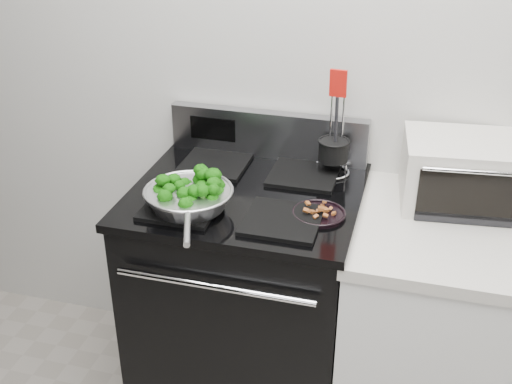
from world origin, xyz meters
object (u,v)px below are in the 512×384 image
(skillet, at_px, (189,197))
(bacon_plate, at_px, (319,211))
(toaster_oven, at_px, (463,172))
(gas_range, at_px, (247,298))
(utensil_holder, at_px, (333,156))

(skillet, xyz_separation_m, bacon_plate, (0.42, 0.08, -0.03))
(bacon_plate, height_order, toaster_oven, toaster_oven)
(gas_range, xyz_separation_m, skillet, (-0.14, -0.18, 0.51))
(skillet, height_order, toaster_oven, toaster_oven)
(skillet, relative_size, bacon_plate, 2.58)
(gas_range, relative_size, bacon_plate, 6.46)
(skillet, distance_m, bacon_plate, 0.42)
(skillet, bearing_deg, gas_range, 32.25)
(utensil_holder, bearing_deg, gas_range, -136.10)
(skillet, bearing_deg, toaster_oven, 2.43)
(gas_range, xyz_separation_m, utensil_holder, (0.26, 0.21, 0.53))
(utensil_holder, relative_size, toaster_oven, 0.92)
(toaster_oven, bearing_deg, skillet, -163.94)
(bacon_plate, distance_m, utensil_holder, 0.32)
(bacon_plate, relative_size, toaster_oven, 0.41)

